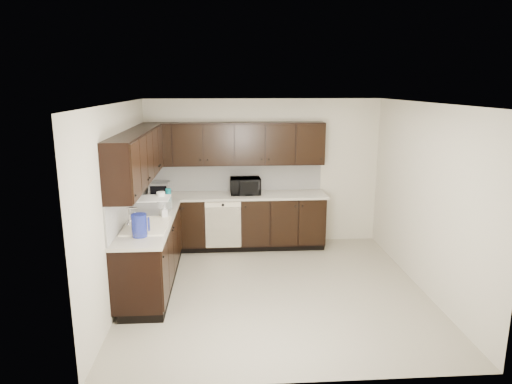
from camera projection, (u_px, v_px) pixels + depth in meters
floor at (275, 290)px, 6.22m from camera, size 4.00×4.00×0.00m
ceiling at (277, 103)px, 5.64m from camera, size 4.00×4.00×0.00m
wall_back at (263, 172)px, 7.87m from camera, size 4.00×0.02×2.50m
wall_left at (120, 204)px, 5.80m from camera, size 0.02×4.00×2.50m
wall_right at (425, 198)px, 6.06m from camera, size 0.02×4.00×2.50m
wall_front at (301, 258)px, 3.99m from camera, size 4.00×0.02×2.50m
lower_cabinets at (204, 236)px, 7.13m from camera, size 3.00×2.80×0.90m
countertop at (203, 205)px, 7.01m from camera, size 3.03×2.83×0.04m
backsplash at (189, 186)px, 7.15m from camera, size 3.00×2.80×0.48m
upper_cabinets at (195, 149)px, 6.91m from camera, size 3.00×2.80×0.70m
dishwasher at (223, 222)px, 7.41m from camera, size 0.58×0.04×0.78m
sink at (146, 231)px, 5.89m from camera, size 0.54×0.82×0.42m
microwave at (245, 186)px, 7.59m from camera, size 0.51×0.35×0.28m
soap_bottle_a at (164, 212)px, 6.25m from camera, size 0.11×0.11×0.18m
soap_bottle_b at (136, 222)px, 5.69m from camera, size 0.11×0.11×0.24m
toaster_oven at (160, 188)px, 7.57m from camera, size 0.35×0.27×0.21m
storage_bin at (151, 205)px, 6.51m from camera, size 0.56×0.43×0.21m
blue_pitcher at (139, 225)px, 5.47m from camera, size 0.19×0.19×0.28m
teal_tumbler at (168, 195)px, 7.19m from camera, size 0.11×0.11×0.19m
paper_towel_roll at (161, 201)px, 6.62m from camera, size 0.15×0.15×0.27m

